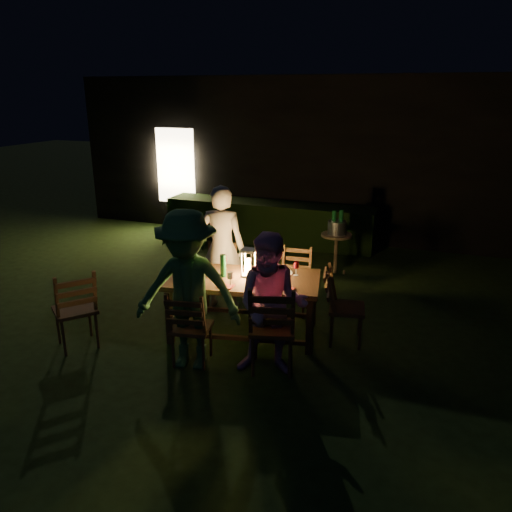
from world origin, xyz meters
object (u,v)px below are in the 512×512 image
(dining_table, at_px, (244,283))
(ice_bucket, at_px, (337,227))
(chair_far_right, at_px, (294,293))
(bottle_bucket_a, at_px, (334,225))
(chair_end, at_px, (344,319))
(chair_near_right, at_px, (272,343))
(bottle_table, at_px, (223,266))
(chair_near_left, at_px, (191,340))
(lantern, at_px, (248,264))
(person_opp_right, at_px, (272,306))
(person_house_side, at_px, (222,248))
(chair_far_left, at_px, (222,288))
(side_table, at_px, (336,239))
(bottle_bucket_b, at_px, (341,224))
(person_opp_left, at_px, (188,291))
(chair_spare, at_px, (77,323))

(dining_table, distance_m, ice_bucket, 2.66)
(chair_far_right, bearing_deg, bottle_bucket_a, -100.57)
(chair_end, bearing_deg, chair_near_right, -43.61)
(chair_end, distance_m, bottle_table, 1.60)
(chair_near_right, bearing_deg, chair_near_left, 175.85)
(chair_near_left, bearing_deg, lantern, 59.00)
(person_opp_right, bearing_deg, person_house_side, 118.76)
(chair_far_left, height_order, person_house_side, person_house_side)
(chair_end, distance_m, side_table, 2.44)
(side_table, bearing_deg, bottle_bucket_a, -141.34)
(lantern, height_order, bottle_bucket_b, lantern)
(person_house_side, xyz_separation_m, lantern, (0.64, -0.66, 0.05))
(person_house_side, distance_m, bottle_bucket_a, 2.17)
(chair_far_left, xyz_separation_m, side_table, (1.21, 1.92, 0.32))
(chair_far_left, relative_size, bottle_bucket_b, 2.89)
(chair_far_right, xyz_separation_m, person_opp_right, (0.21, -1.58, 0.50))
(chair_end, xyz_separation_m, ice_bucket, (-0.59, 2.35, 0.50))
(chair_near_left, distance_m, bottle_table, 1.01)
(person_opp_right, distance_m, bottle_table, 1.08)
(person_opp_left, xyz_separation_m, lantern, (0.32, 0.95, 0.03))
(side_table, bearing_deg, bottle_table, -108.21)
(lantern, bearing_deg, dining_table, -123.85)
(dining_table, xyz_separation_m, bottle_table, (-0.25, -0.05, 0.21))
(side_table, bearing_deg, chair_near_right, -90.51)
(side_table, bearing_deg, chair_far_right, -97.53)
(person_house_side, xyz_separation_m, person_opp_left, (0.32, -1.61, 0.02))
(person_house_side, bearing_deg, person_opp_right, 118.76)
(dining_table, relative_size, person_opp_left, 1.11)
(bottle_table, bearing_deg, lantern, 20.62)
(chair_far_left, xyz_separation_m, bottle_bucket_a, (1.16, 1.88, 0.56))
(person_house_side, distance_m, person_opp_right, 1.87)
(chair_far_right, xyz_separation_m, person_opp_left, (-0.68, -1.75, 0.61))
(person_opp_right, height_order, bottle_bucket_a, person_opp_right)
(bottle_table, bearing_deg, chair_far_right, 54.94)
(ice_bucket, bearing_deg, chair_end, -76.00)
(chair_far_right, height_order, person_opp_right, person_opp_right)
(chair_end, bearing_deg, bottle_table, -88.38)
(chair_far_left, distance_m, person_opp_right, 1.89)
(dining_table, bearing_deg, lantern, 45.00)
(lantern, xyz_separation_m, bottle_bucket_a, (0.53, 2.49, -0.08))
(chair_near_left, bearing_deg, dining_table, 60.07)
(chair_near_right, bearing_deg, bottle_table, 128.29)
(ice_bucket, bearing_deg, bottle_bucket_b, 38.66)
(dining_table, distance_m, bottle_bucket_a, 2.61)
(lantern, height_order, bottle_bucket_a, lantern)
(dining_table, bearing_deg, person_house_side, 118.76)
(chair_far_right, height_order, side_table, chair_far_right)
(chair_near_right, bearing_deg, lantern, 112.06)
(chair_spare, height_order, bottle_bucket_a, chair_spare)
(person_opp_left, relative_size, bottle_bucket_b, 5.54)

